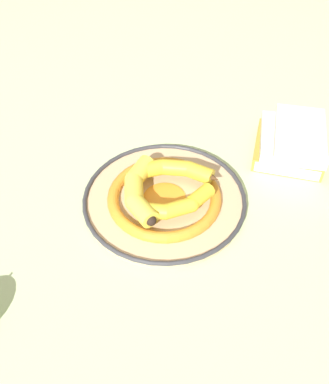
{
  "coord_description": "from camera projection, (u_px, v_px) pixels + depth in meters",
  "views": [
    {
      "loc": [
        -0.11,
        0.63,
        0.71
      ],
      "look_at": [
        -0.01,
        -0.01,
        0.04
      ],
      "focal_mm": 42.0,
      "sensor_mm": 36.0,
      "label": 1
    }
  ],
  "objects": [
    {
      "name": "banana_b",
      "position": [
        176.0,
        170.0,
        0.96
      ],
      "size": [
        0.19,
        0.06,
        0.03
      ],
      "rotation": [
        0.0,
        0.0,
        6.33
      ],
      "color": "gold",
      "rests_on": "decorative_bowl"
    },
    {
      "name": "book_stack",
      "position": [
        293.0,
        143.0,
        1.04
      ],
      "size": [
        0.17,
        0.19,
        0.08
      ],
      "rotation": [
        0.0,
        0.0,
        1.5
      ],
      "color": "#B28933",
      "rests_on": "ground_plane"
    },
    {
      "name": "banana_c",
      "position": [
        139.0,
        189.0,
        0.92
      ],
      "size": [
        0.09,
        0.2,
        0.04
      ],
      "rotation": [
        0.0,
        0.0,
        8.08
      ],
      "color": "yellow",
      "rests_on": "decorative_bowl"
    },
    {
      "name": "decorative_bowl",
      "position": [
        164.0,
        199.0,
        0.95
      ],
      "size": [
        0.35,
        0.35,
        0.03
      ],
      "color": "tan",
      "rests_on": "ground_plane"
    },
    {
      "name": "ground_plane",
      "position": [
        158.0,
        207.0,
        0.96
      ],
      "size": [
        2.8,
        2.8,
        0.0
      ],
      "primitive_type": "plane",
      "color": "#B2C693"
    },
    {
      "name": "banana_a",
      "position": [
        176.0,
        206.0,
        0.89
      ],
      "size": [
        0.16,
        0.1,
        0.03
      ],
      "rotation": [
        0.0,
        0.0,
        3.65
      ],
      "color": "gold",
      "rests_on": "decorative_bowl"
    }
  ]
}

